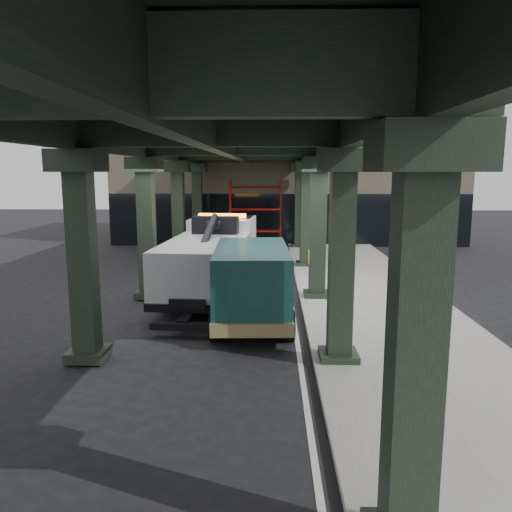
# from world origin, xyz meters

# --- Properties ---
(ground) EXTENTS (90.00, 90.00, 0.00)m
(ground) POSITION_xyz_m (0.00, 0.00, 0.00)
(ground) COLOR black
(ground) RESTS_ON ground
(sidewalk) EXTENTS (5.00, 40.00, 0.15)m
(sidewalk) POSITION_xyz_m (4.50, 2.00, 0.07)
(sidewalk) COLOR gray
(sidewalk) RESTS_ON ground
(lane_stripe) EXTENTS (0.12, 38.00, 0.01)m
(lane_stripe) POSITION_xyz_m (1.70, 2.00, 0.01)
(lane_stripe) COLOR silver
(lane_stripe) RESTS_ON ground
(viaduct) EXTENTS (7.40, 32.00, 6.40)m
(viaduct) POSITION_xyz_m (-0.40, 2.00, 5.46)
(viaduct) COLOR black
(viaduct) RESTS_ON ground
(building) EXTENTS (22.00, 10.00, 8.00)m
(building) POSITION_xyz_m (2.00, 20.00, 4.00)
(building) COLOR #C6B793
(building) RESTS_ON ground
(scaffolding) EXTENTS (3.08, 0.88, 4.00)m
(scaffolding) POSITION_xyz_m (0.00, 14.64, 2.11)
(scaffolding) COLOR red
(scaffolding) RESTS_ON ground
(tow_truck) EXTENTS (3.10, 9.20, 2.97)m
(tow_truck) POSITION_xyz_m (-1.15, 3.06, 1.45)
(tow_truck) COLOR black
(tow_truck) RESTS_ON ground
(towed_van) EXTENTS (2.53, 5.83, 2.33)m
(towed_van) POSITION_xyz_m (0.40, -0.57, 1.25)
(towed_van) COLOR #103A36
(towed_van) RESTS_ON ground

